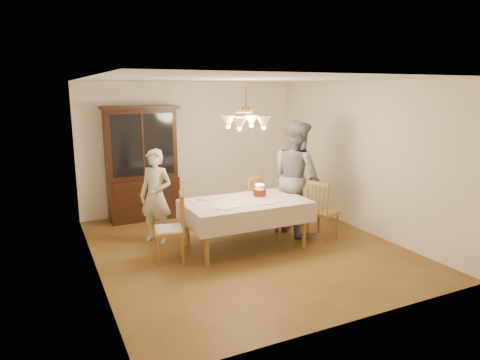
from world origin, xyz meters
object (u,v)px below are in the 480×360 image
china_hutch (142,165)px  chair_far_side (248,205)px  birthday_cake (260,193)px  elderly_woman (156,196)px  dining_table (246,205)px

china_hutch → chair_far_side: bearing=-44.4°
china_hutch → birthday_cake: 2.55m
chair_far_side → elderly_woman: elderly_woman is taller
chair_far_side → birthday_cake: 0.75m
china_hutch → elderly_woman: bearing=-94.4°
dining_table → birthday_cake: bearing=22.9°
dining_table → elderly_woman: 1.47m
chair_far_side → elderly_woman: bearing=176.9°
dining_table → china_hutch: (-1.08, 2.25, 0.36)m
chair_far_side → birthday_cake: chair_far_side is taller
chair_far_side → elderly_woman: (-1.62, 0.09, 0.32)m
chair_far_side → elderly_woman: size_ratio=0.65×
chair_far_side → dining_table: bearing=-119.0°
china_hutch → chair_far_side: size_ratio=2.16×
dining_table → china_hutch: china_hutch is taller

